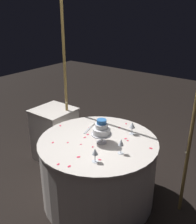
# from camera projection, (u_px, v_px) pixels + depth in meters

# --- Properties ---
(ground_plane) EXTENTS (12.00, 12.00, 0.00)m
(ground_plane) POSITION_uv_depth(u_px,v_px,m) (98.00, 197.00, 3.09)
(ground_plane) COLOR black
(decorative_arch) EXTENTS (1.77, 0.06, 2.49)m
(decorative_arch) POSITION_uv_depth(u_px,v_px,m) (121.00, 63.00, 2.79)
(decorative_arch) COLOR olive
(decorative_arch) RESTS_ON ground
(main_table) EXTENTS (1.32, 1.32, 0.78)m
(main_table) POSITION_uv_depth(u_px,v_px,m) (98.00, 170.00, 2.94)
(main_table) COLOR silver
(main_table) RESTS_ON ground
(side_table) EXTENTS (0.53, 0.53, 0.79)m
(side_table) POSITION_uv_depth(u_px,v_px,m) (55.00, 134.00, 3.75)
(side_table) COLOR silver
(side_table) RESTS_ON ground
(tiered_cake) EXTENTS (0.22, 0.22, 0.27)m
(tiered_cake) POSITION_uv_depth(u_px,v_px,m) (102.00, 129.00, 2.69)
(tiered_cake) COLOR silver
(tiered_cake) RESTS_ON main_table
(wine_glass_0) EXTENTS (0.06, 0.06, 0.14)m
(wine_glass_0) POSITION_uv_depth(u_px,v_px,m) (95.00, 152.00, 2.37)
(wine_glass_0) COLOR silver
(wine_glass_0) RESTS_ON main_table
(wine_glass_1) EXTENTS (0.07, 0.07, 0.15)m
(wine_glass_1) POSITION_uv_depth(u_px,v_px,m) (132.00, 125.00, 2.89)
(wine_glass_1) COLOR silver
(wine_glass_1) RESTS_ON main_table
(wine_glass_2) EXTENTS (0.06, 0.06, 0.16)m
(wine_glass_2) POSITION_uv_depth(u_px,v_px,m) (121.00, 143.00, 2.50)
(wine_glass_2) COLOR silver
(wine_glass_2) RESTS_ON main_table
(cake_knife) EXTENTS (0.10, 0.29, 0.01)m
(cake_knife) POSITION_uv_depth(u_px,v_px,m) (90.00, 128.00, 3.08)
(cake_knife) COLOR silver
(cake_knife) RESTS_ON main_table
(rose_petal_0) EXTENTS (0.03, 0.03, 0.00)m
(rose_petal_0) POSITION_uv_depth(u_px,v_px,m) (81.00, 144.00, 2.71)
(rose_petal_0) COLOR #E02D47
(rose_petal_0) RESTS_ON main_table
(rose_petal_1) EXTENTS (0.03, 0.04, 0.00)m
(rose_petal_1) POSITION_uv_depth(u_px,v_px,m) (69.00, 166.00, 2.33)
(rose_petal_1) COLOR #E02D47
(rose_petal_1) RESTS_ON main_table
(rose_petal_2) EXTENTS (0.04, 0.03, 0.00)m
(rose_petal_2) POSITION_uv_depth(u_px,v_px,m) (151.00, 148.00, 2.63)
(rose_petal_2) COLOR #E02D47
(rose_petal_2) RESTS_ON main_table
(rose_petal_3) EXTENTS (0.03, 0.02, 0.00)m
(rose_petal_3) POSITION_uv_depth(u_px,v_px,m) (95.00, 132.00, 2.97)
(rose_petal_3) COLOR #E02D47
(rose_petal_3) RESTS_ON main_table
(rose_petal_4) EXTENTS (0.04, 0.03, 0.00)m
(rose_petal_4) POSITION_uv_depth(u_px,v_px,m) (119.00, 128.00, 3.08)
(rose_petal_4) COLOR #E02D47
(rose_petal_4) RESTS_ON main_table
(rose_petal_5) EXTENTS (0.03, 0.03, 0.00)m
(rose_petal_5) POSITION_uv_depth(u_px,v_px,m) (128.00, 141.00, 2.78)
(rose_petal_5) COLOR #E02D47
(rose_petal_5) RESTS_ON main_table
(rose_petal_6) EXTENTS (0.02, 0.03, 0.00)m
(rose_petal_6) POSITION_uv_depth(u_px,v_px,m) (68.00, 143.00, 2.74)
(rose_petal_6) COLOR #E02D47
(rose_petal_6) RESTS_ON main_table
(rose_petal_7) EXTENTS (0.03, 0.03, 0.00)m
(rose_petal_7) POSITION_uv_depth(u_px,v_px,m) (93.00, 147.00, 2.66)
(rose_petal_7) COLOR #E02D47
(rose_petal_7) RESTS_ON main_table
(rose_petal_8) EXTENTS (0.03, 0.04, 0.00)m
(rose_petal_8) POSITION_uv_depth(u_px,v_px,m) (53.00, 142.00, 2.74)
(rose_petal_8) COLOR #E02D47
(rose_petal_8) RESTS_ON main_table
(rose_petal_9) EXTENTS (0.04, 0.03, 0.00)m
(rose_petal_9) POSITION_uv_depth(u_px,v_px,m) (100.00, 160.00, 2.44)
(rose_petal_9) COLOR #E02D47
(rose_petal_9) RESTS_ON main_table
(rose_petal_10) EXTENTS (0.04, 0.04, 0.00)m
(rose_petal_10) POSITION_uv_depth(u_px,v_px,m) (126.00, 124.00, 3.18)
(rose_petal_10) COLOR #E02D47
(rose_petal_10) RESTS_ON main_table
(rose_petal_11) EXTENTS (0.03, 0.04, 0.00)m
(rose_petal_11) POSITION_uv_depth(u_px,v_px,m) (58.00, 164.00, 2.37)
(rose_petal_11) COLOR #E02D47
(rose_petal_11) RESTS_ON main_table
(rose_petal_12) EXTENTS (0.04, 0.05, 0.00)m
(rose_petal_12) POSITION_uv_depth(u_px,v_px,m) (79.00, 157.00, 2.48)
(rose_petal_12) COLOR #E02D47
(rose_petal_12) RESTS_ON main_table
(rose_petal_13) EXTENTS (0.03, 0.04, 0.00)m
(rose_petal_13) POSITION_uv_depth(u_px,v_px,m) (88.00, 134.00, 2.92)
(rose_petal_13) COLOR #E02D47
(rose_petal_13) RESTS_ON main_table
(rose_petal_14) EXTENTS (0.03, 0.04, 0.00)m
(rose_petal_14) POSITION_uv_depth(u_px,v_px,m) (126.00, 139.00, 2.82)
(rose_petal_14) COLOR #E02D47
(rose_petal_14) RESTS_ON main_table
(rose_petal_15) EXTENTS (0.04, 0.04, 0.00)m
(rose_petal_15) POSITION_uv_depth(u_px,v_px,m) (89.00, 128.00, 3.08)
(rose_petal_15) COLOR #E02D47
(rose_petal_15) RESTS_ON main_table
(rose_petal_16) EXTENTS (0.03, 0.04, 0.00)m
(rose_petal_16) POSITION_uv_depth(u_px,v_px,m) (85.00, 137.00, 2.85)
(rose_petal_16) COLOR #E02D47
(rose_petal_16) RESTS_ON main_table
(rose_petal_17) EXTENTS (0.04, 0.04, 0.00)m
(rose_petal_17) POSITION_uv_depth(u_px,v_px,m) (60.00, 126.00, 3.13)
(rose_petal_17) COLOR #E02D47
(rose_petal_17) RESTS_ON main_table
(rose_petal_18) EXTENTS (0.04, 0.04, 0.00)m
(rose_petal_18) POSITION_uv_depth(u_px,v_px,m) (107.00, 131.00, 2.99)
(rose_petal_18) COLOR #E02D47
(rose_petal_18) RESTS_ON main_table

